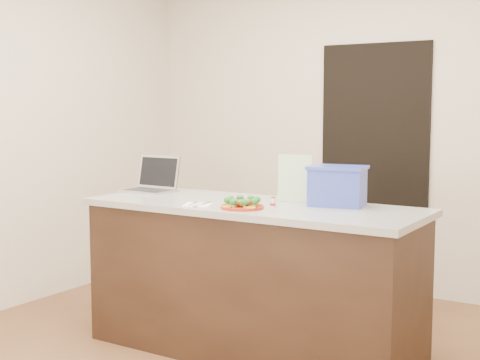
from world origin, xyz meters
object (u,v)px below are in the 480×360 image
Objects in this scene: plate at (242,207)px; laptop at (153,182)px; chair at (294,247)px; blue_box at (337,186)px; napkin at (198,205)px; yogurt_bottle at (273,203)px; island at (252,278)px.

laptop is at bearing 160.03° from plate.
blue_box is at bearing -28.56° from chair.
laptop is at bearing 150.11° from napkin.
yogurt_bottle is 1.10m from laptop.
laptop is at bearing 168.01° from yogurt_bottle.
chair is at bearing 127.15° from blue_box.
plate is 0.29m from napkin.
plate reaches higher than island.
napkin is 0.45m from yogurt_bottle.
chair is at bearing 97.93° from plate.
yogurt_bottle is at bearing -57.06° from chair.
yogurt_bottle is 0.19× the size of laptop.
napkin and chair have the same top height.
island is 0.57m from napkin.
plate is 0.57m from blue_box.
chair is at bearing 34.21° from laptop.
yogurt_bottle reaches higher than island.
plate is at bearing -67.84° from chair.
blue_box reaches higher than island.
laptop reaches higher than plate.
blue_box is (1.35, 0.04, 0.05)m from laptop.
laptop reaches higher than island.
napkin is 0.42× the size of blue_box.
yogurt_bottle is 0.40m from blue_box.
yogurt_bottle reaches higher than chair.
napkin reaches higher than island.
napkin is (-0.29, -0.03, -0.01)m from plate.
plate is at bearing -140.90° from yogurt_bottle.
chair is at bearing 95.75° from island.
napkin is 2.37× the size of yogurt_bottle.
island is 0.77m from blue_box.
laptop reaches higher than napkin.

